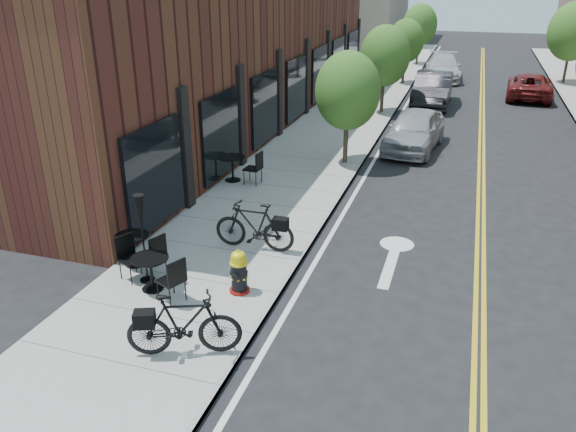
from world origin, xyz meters
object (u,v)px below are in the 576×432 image
(bicycle_right, at_px, (184,325))
(parked_car_far, at_px, (530,86))
(fire_hydrant, at_px, (239,272))
(parked_car_c, at_px, (443,68))
(bistro_set_c, at_px, (232,165))
(bistro_set_a, at_px, (133,245))
(parked_car_b, at_px, (433,89))
(parked_car_a, at_px, (415,130))
(patio_umbrella, at_px, (141,220))
(bistro_set_b, at_px, (151,268))
(bicycle_left, at_px, (254,226))

(bicycle_right, xyz_separation_m, parked_car_far, (7.24, 25.55, -0.05))
(fire_hydrant, xyz_separation_m, parked_car_c, (2.35, 27.68, 0.17))
(bistro_set_c, bearing_deg, bicycle_right, -67.71)
(fire_hydrant, height_order, parked_car_far, parked_car_far)
(bicycle_right, xyz_separation_m, bistro_set_c, (-2.68, 8.44, -0.08))
(bistro_set_a, relative_size, parked_car_b, 0.37)
(bistro_set_c, height_order, parked_car_a, parked_car_a)
(patio_umbrella, bearing_deg, parked_car_b, 77.64)
(bicycle_right, relative_size, bistro_set_a, 1.09)
(parked_car_c, bearing_deg, parked_car_b, -94.20)
(parked_car_c, bearing_deg, bistro_set_a, -104.56)
(bicycle_right, distance_m, parked_car_c, 29.99)
(bicycle_right, bearing_deg, parked_car_a, -31.33)
(fire_hydrant, distance_m, bistro_set_b, 1.84)
(bicycle_left, xyz_separation_m, parked_car_b, (2.74, 17.95, 0.10))
(parked_car_b, bearing_deg, bistro_set_c, -110.22)
(bicycle_right, xyz_separation_m, parked_car_c, (2.46, 29.89, 0.03))
(bistro_set_a, relative_size, bistro_set_b, 0.99)
(parked_car_a, height_order, parked_car_b, parked_car_b)
(parked_car_c, bearing_deg, bicycle_left, -100.14)
(patio_umbrella, height_order, parked_car_b, patio_umbrella)
(parked_car_a, height_order, parked_car_c, parked_car_a)
(fire_hydrant, height_order, parked_car_c, parked_car_c)
(parked_car_a, bearing_deg, bistro_set_b, -101.90)
(parked_car_b, bearing_deg, fire_hydrant, -96.39)
(bistro_set_b, distance_m, parked_car_b, 20.78)
(fire_hydrant, bearing_deg, parked_car_c, 70.63)
(bicycle_left, xyz_separation_m, bistro_set_a, (-2.32, -1.59, -0.11))
(bistro_set_a, xyz_separation_m, parked_car_b, (5.06, 19.53, 0.21))
(bicycle_right, relative_size, bistro_set_c, 1.02)
(bistro_set_a, height_order, parked_car_c, parked_car_c)
(parked_car_b, xyz_separation_m, parked_car_c, (0.02, 7.78, -0.07))
(patio_umbrella, bearing_deg, bicycle_right, -45.66)
(bistro_set_b, height_order, patio_umbrella, patio_umbrella)
(bicycle_left, distance_m, patio_umbrella, 2.84)
(fire_hydrant, relative_size, parked_car_far, 0.20)
(fire_hydrant, distance_m, parked_car_a, 12.10)
(parked_car_c, bearing_deg, bistro_set_c, -107.49)
(parked_car_b, bearing_deg, parked_car_c, 90.10)
(bistro_set_b, distance_m, parked_car_far, 25.43)
(fire_hydrant, distance_m, bistro_set_c, 6.83)
(bicycle_right, bearing_deg, patio_umbrella, 22.65)
(bicycle_left, height_order, parked_car_a, parked_car_a)
(patio_umbrella, distance_m, parked_car_a, 12.87)
(bistro_set_b, bearing_deg, fire_hydrant, 38.55)
(bistro_set_a, bearing_deg, bistro_set_c, 110.41)
(bicycle_right, xyz_separation_m, patio_umbrella, (-1.97, 2.02, 0.83))
(bicycle_right, height_order, parked_car_c, parked_car_c)
(bicycle_right, height_order, bistro_set_a, bicycle_right)
(bistro_set_a, relative_size, parked_car_far, 0.38)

